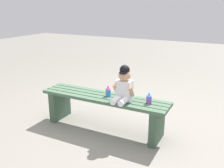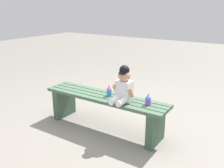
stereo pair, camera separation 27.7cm
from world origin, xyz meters
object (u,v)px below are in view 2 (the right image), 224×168
object	(u,v)px
park_bench	(105,106)
sippy_cup_right	(148,100)
child_figure	(123,86)
sippy_cup_left	(109,91)

from	to	relation	value
park_bench	sippy_cup_right	xyz separation A→B (m)	(0.55, 0.02, 0.19)
park_bench	sippy_cup_right	distance (m)	0.58
sippy_cup_right	child_figure	bearing A→B (deg)	-169.99
child_figure	sippy_cup_left	size ratio (longest dim) A/B	3.26
park_bench	sippy_cup_right	bearing A→B (deg)	1.92
park_bench	child_figure	bearing A→B (deg)	-6.52
sippy_cup_left	sippy_cup_right	xyz separation A→B (m)	(0.50, 0.00, 0.00)
park_bench	child_figure	xyz separation A→B (m)	(0.27, -0.03, 0.31)
park_bench	sippy_cup_left	world-z (taller)	sippy_cup_left
child_figure	sippy_cup_right	size ratio (longest dim) A/B	3.26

